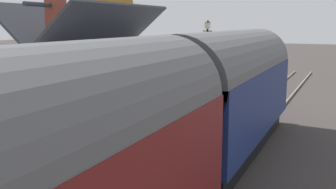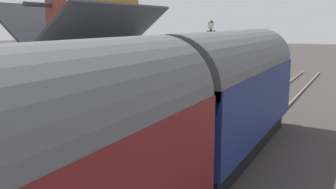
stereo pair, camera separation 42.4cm
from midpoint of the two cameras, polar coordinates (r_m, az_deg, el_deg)
name	(u,v)px [view 2 (the right image)]	position (r m, az deg, el deg)	size (l,w,h in m)	color
ground_plane	(195,153)	(14.43, 4.81, -8.32)	(160.00, 160.00, 0.00)	#383330
platform	(97,127)	(16.30, -9.46, -4.65)	(32.00, 6.62, 0.87)	gray
platform_edge_coping	(166,125)	(14.63, 0.55, -4.44)	(32.00, 0.36, 0.02)	beige
rail_near	(240,158)	(13.94, 11.10, -8.86)	(52.00, 0.08, 0.14)	gray
rail_far	(200,152)	(14.35, 5.49, -8.15)	(52.00, 0.08, 0.14)	gray
train	(40,182)	(6.37, -16.01, -11.99)	(28.07, 2.73, 4.32)	black
station_building	(91,75)	(16.98, -10.33, 2.71)	(6.91, 3.96, 5.66)	white
bench_near_building	(197,79)	(23.52, 4.74, 2.29)	(1.41, 0.46, 0.88)	teal
planter_bench_left	(155,81)	(22.39, -1.26, 1.88)	(0.66, 0.66, 0.88)	gray
planter_under_sign	(226,78)	(24.13, 8.88, 2.41)	(0.53, 0.53, 0.89)	teal
planter_by_door	(178,78)	(25.37, 1.99, 2.41)	(0.83, 0.32, 0.55)	gray
planter_edge_far	(170,83)	(22.22, 0.80, 1.68)	(0.50, 0.50, 0.78)	teal
lamp_post_platform	(211,43)	(21.34, 6.71, 7.41)	(0.32, 0.50, 3.87)	black
station_sign_board	(54,123)	(10.51, -14.85, -4.03)	(0.96, 0.06, 1.57)	black
tree_distant	(108,8)	(28.29, -8.21, 12.17)	(4.81, 4.13, 8.07)	#4C3828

